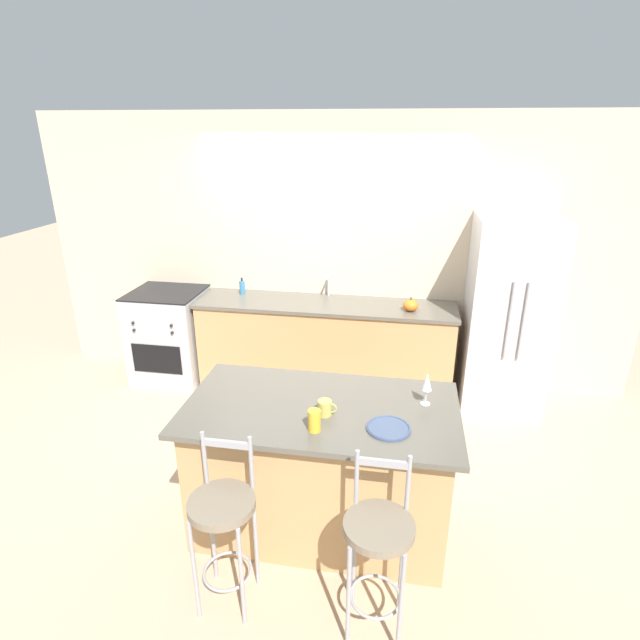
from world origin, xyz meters
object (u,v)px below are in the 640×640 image
at_px(coffee_mug, 325,408).
at_px(soap_bottle, 242,287).
at_px(dinner_plate, 389,428).
at_px(pumpkin_decoration, 411,305).
at_px(oven_range, 171,335).
at_px(bar_stool_near, 224,520).
at_px(tumbler_cup, 314,421).
at_px(refrigerator, 507,317).
at_px(bar_stool_far, 378,543).
at_px(wine_glass, 427,383).

height_order(coffee_mug, soap_bottle, soap_bottle).
distance_m(dinner_plate, pumpkin_decoration, 2.00).
xyz_separation_m(oven_range, bar_stool_near, (1.52, -2.54, 0.09)).
bearing_deg(tumbler_cup, refrigerator, 56.20).
bearing_deg(tumbler_cup, coffee_mug, 78.95).
distance_m(refrigerator, coffee_mug, 2.39).
relative_size(oven_range, tumbler_cup, 7.38).
bearing_deg(pumpkin_decoration, tumbler_cup, -104.47).
xyz_separation_m(bar_stool_near, soap_bottle, (-0.75, 2.70, 0.43)).
distance_m(oven_range, tumbler_cup, 2.93).
bearing_deg(refrigerator, coffee_mug, -125.46).
distance_m(oven_range, bar_stool_far, 3.48).
distance_m(wine_glass, tumbler_cup, 0.76).
bearing_deg(dinner_plate, oven_range, 139.25).
xyz_separation_m(tumbler_cup, pumpkin_decoration, (0.54, 2.08, 0.00)).
distance_m(coffee_mug, tumbler_cup, 0.18).
bearing_deg(pumpkin_decoration, wine_glass, -86.52).
relative_size(wine_glass, pumpkin_decoration, 1.51).
bearing_deg(oven_range, pumpkin_decoration, -1.19).
bearing_deg(wine_glass, pumpkin_decoration, 93.48).
xyz_separation_m(bar_stool_near, bar_stool_far, (0.83, -0.02, 0.00)).
bearing_deg(pumpkin_decoration, oven_range, 178.81).
xyz_separation_m(coffee_mug, soap_bottle, (-1.21, 2.12, 0.03)).
bearing_deg(wine_glass, tumbler_cup, -147.43).
distance_m(dinner_plate, tumbler_cup, 0.43).
relative_size(coffee_mug, tumbler_cup, 0.90).
relative_size(bar_stool_far, wine_glass, 4.83).
relative_size(wine_glass, coffee_mug, 1.82).
bearing_deg(coffee_mug, oven_range, 135.45).
bearing_deg(bar_stool_near, dinner_plate, 30.31).
bearing_deg(oven_range, dinner_plate, -40.75).
distance_m(dinner_plate, wine_glass, 0.41).
relative_size(dinner_plate, tumbler_cup, 1.98).
distance_m(bar_stool_far, coffee_mug, 0.81).
xyz_separation_m(bar_stool_near, tumbler_cup, (0.43, 0.41, 0.41)).
relative_size(dinner_plate, pumpkin_decoration, 1.82).
relative_size(refrigerator, bar_stool_near, 1.77).
height_order(pumpkin_decoration, soap_bottle, soap_bottle).
height_order(wine_glass, soap_bottle, wine_glass).
xyz_separation_m(bar_stool_far, soap_bottle, (-1.59, 2.72, 0.43)).
distance_m(bar_stool_near, bar_stool_far, 0.83).
bearing_deg(oven_range, refrigerator, -0.13).
xyz_separation_m(oven_range, pumpkin_decoration, (2.49, -0.05, 0.51)).
height_order(refrigerator, coffee_mug, refrigerator).
xyz_separation_m(refrigerator, coffee_mug, (-1.39, -1.95, 0.05)).
bearing_deg(pumpkin_decoration, bar_stool_near, -111.14).
height_order(dinner_plate, coffee_mug, coffee_mug).
xyz_separation_m(refrigerator, bar_stool_far, (-1.01, -2.55, -0.34)).
height_order(oven_range, dinner_plate, oven_range).
relative_size(refrigerator, oven_range, 1.89).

